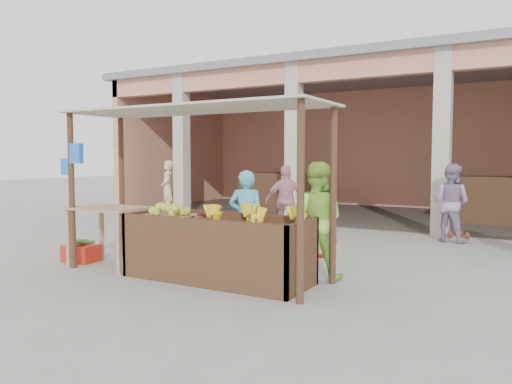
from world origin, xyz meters
The scene contains 18 objects.
ground centered at (0.00, 0.00, 0.00)m, with size 60.00×60.00×0.00m, color gray.
market_building centered at (0.05, 8.93, 2.70)m, with size 14.40×6.40×4.20m.
fruit_stall centered at (0.50, 0.00, 0.40)m, with size 2.60×0.95×0.80m, color #4C321E.
stall_awning centered at (-0.01, 0.06, 1.98)m, with size 4.09×1.35×2.39m.
banana_heap centered at (1.07, -0.03, 0.91)m, with size 1.19×0.65×0.22m, color gold, non-canonical shape.
melon_tray centered at (-0.35, 0.00, 0.89)m, with size 0.74×0.64×0.20m.
berry_heap centered at (0.26, 0.02, 0.88)m, with size 0.49×0.40×0.16m, color maroon.
side_table centered at (-1.42, -0.11, 0.79)m, with size 1.16×0.78×0.93m.
papaya_pile centered at (-1.42, -0.11, 1.03)m, with size 0.71×0.41×0.20m, color #59912F, non-canonical shape.
red_crate centered at (-2.12, -0.07, 0.14)m, with size 0.53×0.38×0.28m, color red.
plantain_bundle centered at (-2.12, -0.07, 0.32)m, with size 0.40×0.28×0.08m, color #4C7E2E, non-canonical shape.
produce_sacks centered at (2.83, 5.50, 0.28)m, with size 0.92×0.69×0.56m.
vendor_blue centered at (0.39, 0.97, 0.80)m, with size 0.60×0.44×1.60m, color #51B7E3.
vendor_green centered at (1.63, 0.79, 0.86)m, with size 0.83×0.48×1.72m, color #9FD84C.
motorcycle centered at (0.54, 1.97, 0.50)m, with size 1.91×0.66×1.00m, color maroon.
shopper_b centered at (-0.23, 3.67, 0.82)m, with size 0.96×0.51×1.63m, color pink.
shopper_e centered at (-4.89, 5.48, 0.84)m, with size 0.62×0.47×1.67m, color #E0C183.
shopper_f centered at (2.81, 4.90, 0.86)m, with size 0.83×0.48×1.71m, color #997EA5.
Camera 1 is at (4.30, -5.64, 1.69)m, focal length 35.00 mm.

